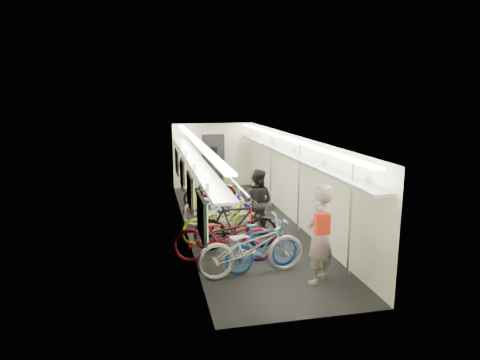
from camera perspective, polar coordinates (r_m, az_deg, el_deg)
name	(u,v)px	position (r m, az deg, el deg)	size (l,w,h in m)	color
train_car_shell	(223,161)	(11.88, -2.26, 2.52)	(10.00, 10.00, 10.00)	black
bicycle_0	(251,247)	(8.44, 1.50, -8.92)	(0.76, 2.19, 1.15)	#B1B1B6
bicycle_1	(263,246)	(8.69, 3.05, -8.84)	(0.47, 1.67, 1.00)	#1C53AA
bicycle_2	(224,236)	(9.08, -2.10, -7.43)	(0.76, 2.18, 1.14)	maroon
bicycle_3	(236,225)	(9.75, -0.52, -5.98)	(0.55, 1.96, 1.18)	black
bicycle_4	(219,221)	(10.32, -2.82, -5.47)	(0.67, 1.92, 1.01)	#B4C112
bicycle_5	(229,215)	(10.92, -1.43, -4.70)	(0.44, 1.55, 0.93)	silver
bicycle_6	(219,206)	(11.59, -2.81, -3.45)	(0.69, 1.99, 1.05)	#B7B6BB
bicycle_7	(227,208)	(11.63, -1.71, -3.69)	(0.44, 1.55, 0.93)	navy
bicycle_8	(216,201)	(12.36, -3.17, -2.75)	(0.62, 1.79, 0.94)	maroon
bicycle_9	(210,191)	(13.32, -4.00, -1.49)	(0.49, 1.72, 1.03)	black
bicycle_10	(211,190)	(13.74, -3.90, -1.32)	(0.61, 1.76, 0.92)	#D6EA16
passenger_near	(320,234)	(8.15, 10.57, -7.12)	(0.69, 0.45, 1.89)	gray
passenger_mid	(257,202)	(10.73, 2.31, -2.95)	(0.81, 0.63, 1.68)	black
backpack	(322,224)	(7.66, 10.90, -5.74)	(0.26, 0.14, 0.38)	#B62512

